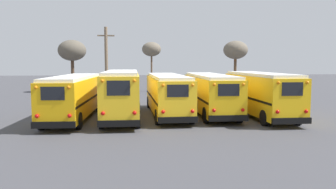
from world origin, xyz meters
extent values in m
plane|color=#424247|center=(0.00, 0.00, 0.00)|extent=(160.00, 160.00, 0.00)
cube|color=#EAAA0F|center=(-6.65, -0.03, 1.58)|extent=(2.82, 10.48, 2.45)
cube|color=white|center=(-6.65, -0.03, 2.90)|extent=(2.61, 10.06, 0.20)
cube|color=black|center=(-6.91, -5.25, 0.54)|extent=(2.36, 0.32, 0.36)
cube|color=black|center=(-6.91, -5.23, 2.25)|extent=(1.27, 0.09, 0.73)
sphere|color=red|center=(-7.77, -5.22, 1.03)|extent=(0.22, 0.22, 0.22)
sphere|color=orange|center=(-7.77, -5.22, 2.58)|extent=(0.18, 0.18, 0.18)
sphere|color=red|center=(-6.04, -5.31, 1.03)|extent=(0.22, 0.22, 0.22)
sphere|color=orange|center=(-6.04, -5.31, 2.58)|extent=(0.18, 0.18, 0.18)
cube|color=black|center=(-7.82, 0.03, 1.40)|extent=(0.53, 10.16, 0.14)
cube|color=black|center=(-5.48, -0.09, 1.40)|extent=(0.53, 10.16, 0.14)
cylinder|color=black|center=(-7.53, 3.91, 0.51)|extent=(0.33, 1.03, 1.02)
cylinder|color=black|center=(-5.38, 3.80, 0.51)|extent=(0.33, 1.03, 1.02)
cylinder|color=black|center=(-7.92, -3.86, 0.51)|extent=(0.33, 1.03, 1.02)
cylinder|color=black|center=(-5.77, -3.97, 0.51)|extent=(0.33, 1.03, 1.02)
cube|color=yellow|center=(-3.32, -0.52, 1.76)|extent=(2.42, 9.53, 2.78)
cube|color=white|center=(-3.32, -0.52, 3.24)|extent=(2.23, 9.14, 0.20)
cube|color=black|center=(-3.38, -5.31, 0.55)|extent=(2.36, 0.23, 0.36)
cube|color=black|center=(-3.38, -5.29, 2.52)|extent=(1.27, 0.04, 0.83)
sphere|color=red|center=(-4.25, -5.31, 1.13)|extent=(0.22, 0.22, 0.22)
sphere|color=orange|center=(-4.25, -5.31, 2.92)|extent=(0.18, 0.18, 0.18)
sphere|color=red|center=(-2.51, -5.33, 1.13)|extent=(0.22, 0.22, 0.22)
sphere|color=orange|center=(-2.51, -5.33, 2.92)|extent=(0.18, 0.18, 0.18)
cube|color=black|center=(-4.49, -0.51, 1.55)|extent=(0.13, 9.31, 0.14)
cube|color=black|center=(-2.16, -0.54, 1.55)|extent=(0.13, 9.31, 0.14)
cylinder|color=black|center=(-4.36, 2.94, 0.53)|extent=(0.29, 1.05, 1.05)
cylinder|color=black|center=(-2.21, 2.91, 0.53)|extent=(0.29, 1.05, 1.05)
cylinder|color=black|center=(-4.44, -3.96, 0.53)|extent=(0.29, 1.05, 1.05)
cylinder|color=black|center=(-2.29, -3.98, 0.53)|extent=(0.29, 1.05, 1.05)
cube|color=yellow|center=(0.00, 0.77, 1.58)|extent=(2.47, 10.37, 2.46)
cube|color=white|center=(0.00, 0.77, 2.91)|extent=(2.27, 9.96, 0.20)
cube|color=black|center=(0.06, -4.44, 0.53)|extent=(2.40, 0.23, 0.36)
cube|color=black|center=(0.06, -4.41, 2.26)|extent=(1.29, 0.04, 0.74)
sphere|color=red|center=(-0.82, -4.46, 1.03)|extent=(0.22, 0.22, 0.22)
sphere|color=orange|center=(-0.82, -4.46, 2.59)|extent=(0.18, 0.18, 0.18)
sphere|color=red|center=(0.94, -4.44, 1.03)|extent=(0.22, 0.22, 0.22)
sphere|color=orange|center=(0.94, -4.44, 2.59)|extent=(0.18, 0.18, 0.18)
cube|color=black|center=(-1.19, 0.76, 1.40)|extent=(0.14, 10.14, 0.14)
cube|color=black|center=(1.19, 0.79, 1.40)|extent=(0.14, 10.14, 0.14)
cylinder|color=black|center=(-1.14, 4.64, 0.50)|extent=(0.29, 1.00, 1.00)
cylinder|color=black|center=(1.05, 4.66, 0.50)|extent=(0.29, 1.00, 1.00)
cylinder|color=black|center=(-1.05, -3.11, 0.50)|extent=(0.29, 1.00, 1.00)
cylinder|color=black|center=(1.14, -3.09, 0.50)|extent=(0.29, 1.00, 1.00)
cube|color=yellow|center=(3.32, 1.02, 1.60)|extent=(2.68, 10.67, 2.45)
cube|color=white|center=(3.32, 1.02, 2.92)|extent=(2.48, 10.24, 0.20)
cube|color=black|center=(3.18, -4.32, 0.55)|extent=(2.45, 0.27, 0.36)
cube|color=black|center=(3.18, -4.30, 2.27)|extent=(1.32, 0.07, 0.74)
sphere|color=red|center=(2.28, -4.31, 1.04)|extent=(0.22, 0.22, 0.22)
sphere|color=orange|center=(2.28, -4.31, 2.60)|extent=(0.18, 0.18, 0.18)
sphere|color=red|center=(4.08, -4.36, 1.04)|extent=(0.22, 0.22, 0.22)
sphere|color=orange|center=(4.08, -4.36, 2.60)|extent=(0.18, 0.18, 0.18)
cube|color=black|center=(2.12, 1.05, 1.41)|extent=(0.31, 10.40, 0.14)
cube|color=black|center=(4.53, 0.99, 1.41)|extent=(0.31, 10.40, 0.14)
cylinder|color=black|center=(2.32, 5.05, 0.53)|extent=(0.31, 1.06, 1.05)
cylinder|color=black|center=(4.55, 4.99, 0.53)|extent=(0.31, 1.06, 1.05)
cylinder|color=black|center=(2.10, -2.95, 0.53)|extent=(0.31, 1.06, 1.05)
cylinder|color=black|center=(4.33, -3.02, 0.53)|extent=(0.31, 1.06, 1.05)
cube|color=yellow|center=(6.65, -0.65, 1.67)|extent=(2.41, 9.70, 2.64)
cube|color=white|center=(6.65, -0.65, 3.08)|extent=(2.22, 9.32, 0.20)
cube|color=black|center=(6.61, -5.53, 0.53)|extent=(2.38, 0.22, 0.36)
cube|color=black|center=(6.61, -5.51, 2.39)|extent=(1.28, 0.04, 0.79)
sphere|color=red|center=(5.74, -5.53, 1.07)|extent=(0.22, 0.22, 0.22)
sphere|color=orange|center=(5.74, -5.53, 2.76)|extent=(0.18, 0.18, 0.18)
sphere|color=red|center=(7.49, -5.55, 1.07)|extent=(0.22, 0.22, 0.22)
sphere|color=orange|center=(7.49, -5.55, 2.76)|extent=(0.18, 0.18, 0.18)
cube|color=black|center=(5.47, -0.64, 1.47)|extent=(0.10, 9.49, 0.14)
cube|color=black|center=(7.83, -0.66, 1.47)|extent=(0.10, 9.49, 0.14)
cylinder|color=black|center=(5.59, 2.90, 0.50)|extent=(0.29, 1.00, 0.99)
cylinder|color=black|center=(7.76, 2.89, 0.50)|extent=(0.29, 1.00, 0.99)
cylinder|color=black|center=(5.54, -4.18, 0.50)|extent=(0.29, 1.00, 0.99)
cylinder|color=black|center=(7.71, -4.20, 0.50)|extent=(0.29, 1.00, 0.99)
cylinder|color=#75604C|center=(-5.25, 12.43, 3.85)|extent=(0.35, 0.35, 7.71)
cube|color=#75604C|center=(-5.25, 12.43, 6.78)|extent=(1.80, 0.14, 0.14)
cylinder|color=brown|center=(0.19, 20.93, 2.51)|extent=(0.24, 0.24, 5.01)
ellipsoid|color=#6B6051|center=(0.19, 20.93, 5.72)|extent=(2.57, 2.57, 1.93)
cylinder|color=brown|center=(10.08, 15.52, 2.32)|extent=(0.34, 0.34, 4.64)
ellipsoid|color=#6B6051|center=(10.08, 15.52, 5.46)|extent=(2.96, 2.96, 2.22)
cylinder|color=#473323|center=(-10.31, 21.37, 2.26)|extent=(0.43, 0.43, 4.52)
ellipsoid|color=#5B5447|center=(-10.31, 21.37, 5.52)|extent=(3.67, 3.67, 2.75)
camera|label=1|loc=(-2.74, -23.42, 3.92)|focal=35.00mm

